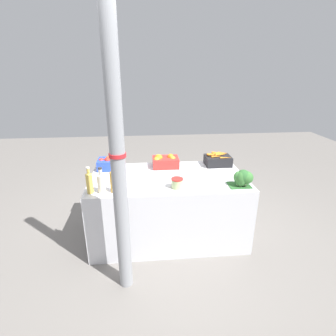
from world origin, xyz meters
The scene contains 11 objects.
ground_plane centered at (0.00, 0.00, 0.00)m, with size 10.00×10.00×0.00m, color slate.
market_table centered at (0.00, 0.00, 0.38)m, with size 1.71×0.94×0.75m, color silver.
support_pole centered at (-0.46, -0.75, 1.15)m, with size 0.13×0.13×2.29m.
apple_crate centered at (-0.65, 0.31, 0.82)m, with size 0.31×0.24×0.14m.
orange_crate centered at (-0.02, 0.31, 0.82)m, with size 0.31×0.24×0.16m.
carrot_crate centered at (0.65, 0.31, 0.82)m, with size 0.31×0.24×0.15m.
broccoli_pile centered at (0.73, -0.33, 0.84)m, with size 0.24×0.19×0.18m.
juice_bottle_golden centered at (-0.78, -0.34, 0.87)m, with size 0.06×0.06×0.27m.
juice_bottle_cloudy centered at (-0.67, -0.34, 0.86)m, with size 0.08×0.08×0.26m.
juice_bottle_amber centered at (-0.56, -0.34, 0.87)m, with size 0.06×0.06×0.29m.
pickle_jar centered at (0.06, -0.31, 0.80)m, with size 0.12×0.12×0.10m.
Camera 1 is at (-0.25, -2.68, 1.88)m, focal length 28.00 mm.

